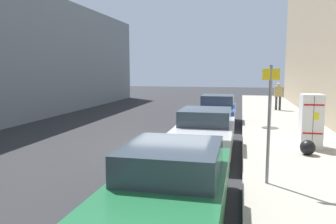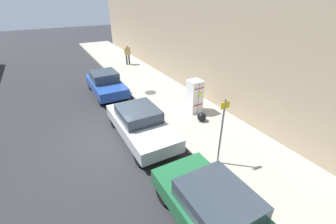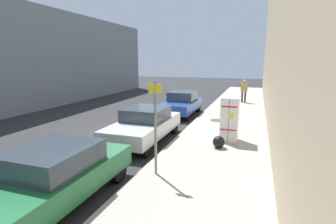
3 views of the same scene
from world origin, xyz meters
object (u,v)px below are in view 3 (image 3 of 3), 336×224
at_px(pedestrian_standing_near, 244,89).
at_px(parked_sedan_silver, 145,124).
at_px(parked_hatchback_blue, 182,103).
at_px(parked_sedan_green, 48,178).
at_px(discarded_refrigerator, 230,119).
at_px(trash_bag, 219,142).
at_px(street_sign_post, 155,123).

bearing_deg(pedestrian_standing_near, parked_sedan_silver, -40.83).
xyz_separation_m(parked_hatchback_blue, parked_sedan_silver, (0.00, 5.58, -0.01)).
bearing_deg(pedestrian_standing_near, parked_hatchback_blue, -56.37).
height_order(parked_sedan_silver, parked_sedan_green, parked_sedan_green).
distance_m(discarded_refrigerator, parked_sedan_green, 6.83).
relative_size(trash_bag, pedestrian_standing_near, 0.26).
bearing_deg(street_sign_post, parked_hatchback_blue, -78.79).
height_order(discarded_refrigerator, parked_sedan_green, discarded_refrigerator).
distance_m(street_sign_post, parked_sedan_green, 2.88).
bearing_deg(parked_hatchback_blue, street_sign_post, 101.21).
bearing_deg(street_sign_post, discarded_refrigerator, -112.65).
bearing_deg(discarded_refrigerator, street_sign_post, 67.35).
bearing_deg(parked_hatchback_blue, pedestrian_standing_near, -122.85).
bearing_deg(pedestrian_standing_near, street_sign_post, -30.20).
distance_m(pedestrian_standing_near, parked_sedan_silver, 11.31).
bearing_deg(discarded_refrigerator, parked_sedan_silver, 11.59).
distance_m(parked_hatchback_blue, parked_sedan_green, 10.85).
bearing_deg(parked_sedan_green, street_sign_post, -129.19).
height_order(street_sign_post, pedestrian_standing_near, street_sign_post).
height_order(discarded_refrigerator, trash_bag, discarded_refrigerator).
distance_m(pedestrian_standing_near, parked_hatchback_blue, 6.21).
height_order(street_sign_post, parked_sedan_green, street_sign_post).
xyz_separation_m(pedestrian_standing_near, parked_sedan_green, (3.36, 16.06, -0.43)).
bearing_deg(discarded_refrigerator, parked_sedan_green, 60.79).
relative_size(street_sign_post, parked_hatchback_blue, 0.66).
relative_size(street_sign_post, parked_sedan_green, 0.57).
relative_size(discarded_refrigerator, pedestrian_standing_near, 1.01).
xyz_separation_m(pedestrian_standing_near, parked_sedan_silver, (3.36, 10.79, -0.44)).
bearing_deg(parked_sedan_silver, discarded_refrigerator, -168.41).
height_order(discarded_refrigerator, pedestrian_standing_near, discarded_refrigerator).
bearing_deg(trash_bag, pedestrian_standing_near, -91.46).
bearing_deg(parked_hatchback_blue, discarded_refrigerator, 124.19).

